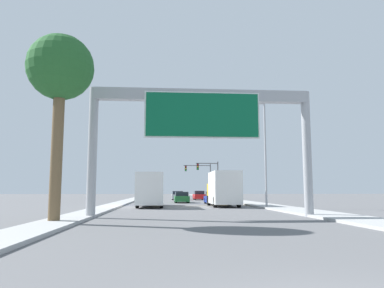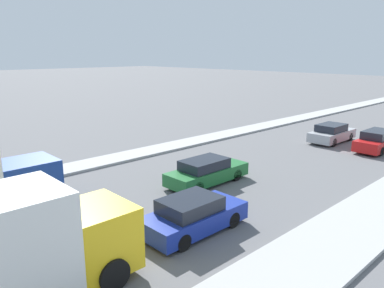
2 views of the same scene
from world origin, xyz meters
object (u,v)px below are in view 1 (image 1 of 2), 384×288
truck_box_secondary (223,189)px  car_near_center (199,196)px  truck_box_primary (151,190)px  sign_gantry (202,119)px  street_lamp_right (262,146)px  car_far_right (214,198)px  traffic_light_near_intersection (211,174)px  car_near_left (182,198)px  car_mid_left (178,196)px  palm_tree_foreground (60,72)px  traffic_light_mid_block (202,175)px

truck_box_secondary → car_near_center: bearing=90.0°
truck_box_primary → sign_gantry: bearing=-75.8°
street_lamp_right → car_far_right: bearing=106.7°
car_near_center → truck_box_secondary: truck_box_secondary is taller
traffic_light_near_intersection → street_lamp_right: 29.25m
car_near_left → car_far_right: bearing=-50.9°
car_near_left → car_mid_left: (0.00, 13.93, 0.02)m
car_near_left → palm_tree_foreground: (-7.48, -28.98, 6.81)m
street_lamp_right → traffic_light_mid_block: bearing=92.2°
car_mid_left → car_far_right: (3.50, -18.25, -0.00)m
sign_gantry → palm_tree_foreground: size_ratio=1.44×
car_near_left → car_mid_left: car_mid_left is taller
traffic_light_near_intersection → street_lamp_right: street_lamp_right is taller
palm_tree_foreground → car_near_left: bearing=75.5°
sign_gantry → car_near_left: bearing=90.0°
truck_box_primary → traffic_light_near_intersection: (9.10, 26.24, 2.62)m
car_near_center → truck_box_primary: size_ratio=0.53×
sign_gantry → truck_box_secondary: (3.50, 14.10, -4.15)m
truck_box_secondary → palm_tree_foreground: bearing=-122.0°
car_mid_left → truck_box_primary: truck_box_primary is taller
car_near_center → street_lamp_right: bearing=-83.8°
car_near_center → car_far_right: (-0.00, -18.18, -0.02)m
traffic_light_mid_block → palm_tree_foreground: bearing=-103.2°
traffic_light_mid_block → truck_box_secondary: bearing=-92.5°
traffic_light_near_intersection → traffic_light_mid_block: (-0.51, 10.00, 0.29)m
traffic_light_near_intersection → traffic_light_mid_block: traffic_light_mid_block is taller
car_near_center → truck_box_secondary: 25.29m
car_near_center → palm_tree_foreground: 44.75m
sign_gantry → palm_tree_foreground: (-7.48, -3.48, 1.62)m
car_far_right → palm_tree_foreground: bearing=-114.0°
traffic_light_mid_block → street_lamp_right: street_lamp_right is taller
car_far_right → traffic_light_near_intersection: size_ratio=0.68×
car_near_center → truck_box_primary: bearing=-105.3°
car_near_left → truck_box_secondary: size_ratio=0.65×
truck_box_primary → palm_tree_foreground: bearing=-102.9°
car_mid_left → traffic_light_mid_block: 12.42m
sign_gantry → car_near_center: bearing=84.9°
sign_gantry → car_far_right: bearing=80.6°
car_far_right → truck_box_primary: bearing=-133.7°
sign_gantry → truck_box_secondary: size_ratio=1.85×
car_mid_left → traffic_light_near_intersection: size_ratio=0.70×
palm_tree_foreground → car_far_right: bearing=66.0°
truck_box_primary → car_far_right: bearing=46.3°
car_mid_left → traffic_light_near_intersection: (5.60, 0.66, 3.54)m
street_lamp_right → car_near_left: bearing=114.3°
car_near_center → traffic_light_near_intersection: traffic_light_near_intersection is taller
car_near_left → traffic_light_near_intersection: (5.60, 14.60, 3.56)m
car_near_left → traffic_light_near_intersection: traffic_light_near_intersection is taller
truck_box_secondary → palm_tree_foreground: (-10.98, -17.58, 5.78)m
car_mid_left → street_lamp_right: (6.59, -28.54, 4.89)m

